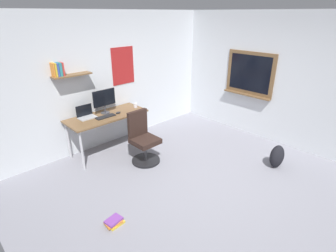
{
  "coord_description": "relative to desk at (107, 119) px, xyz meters",
  "views": [
    {
      "loc": [
        -2.76,
        -2.1,
        2.55
      ],
      "look_at": [
        -0.05,
        0.72,
        0.85
      ],
      "focal_mm": 28.05,
      "sensor_mm": 36.0,
      "label": 1
    }
  ],
  "objects": [
    {
      "name": "keyboard",
      "position": [
        -0.08,
        -0.08,
        0.08
      ],
      "size": [
        0.37,
        0.13,
        0.02
      ],
      "primitive_type": "cube",
      "color": "black",
      "rests_on": "desk"
    },
    {
      "name": "book_stack_on_floor",
      "position": [
        -1.06,
        -1.77,
        -0.64
      ],
      "size": [
        0.25,
        0.18,
        0.09
      ],
      "color": "gold",
      "rests_on": "ground"
    },
    {
      "name": "computer_mouse",
      "position": [
        0.2,
        -0.08,
        0.09
      ],
      "size": [
        0.1,
        0.06,
        0.03
      ],
      "primitive_type": "ellipsoid",
      "color": "#262628",
      "rests_on": "desk"
    },
    {
      "name": "desk",
      "position": [
        0.0,
        0.0,
        0.0
      ],
      "size": [
        1.51,
        0.64,
        0.76
      ],
      "color": "brown",
      "rests_on": "ground"
    },
    {
      "name": "backpack",
      "position": [
        1.81,
        -2.57,
        -0.48
      ],
      "size": [
        0.32,
        0.22,
        0.42
      ],
      "primitive_type": "ellipsoid",
      "color": "black",
      "rests_on": "ground"
    },
    {
      "name": "wall_right",
      "position": [
        2.83,
        -2.02,
        0.62
      ],
      "size": [
        0.22,
        5.0,
        2.6
      ],
      "color": "silver",
      "rests_on": "ground"
    },
    {
      "name": "laptop",
      "position": [
        -0.34,
        0.15,
        0.13
      ],
      "size": [
        0.31,
        0.21,
        0.23
      ],
      "color": "#ADAFB5",
      "rests_on": "desk"
    },
    {
      "name": "ground_plane",
      "position": [
        0.39,
        -2.05,
        -0.69
      ],
      "size": [
        5.2,
        5.2,
        0.0
      ],
      "primitive_type": "plane",
      "color": "gray",
      "rests_on": "ground"
    },
    {
      "name": "monitor_primary",
      "position": [
        0.04,
        0.1,
        0.34
      ],
      "size": [
        0.46,
        0.17,
        0.46
      ],
      "color": "#38383D",
      "rests_on": "desk"
    },
    {
      "name": "office_chair",
      "position": [
        0.25,
        -0.76,
        -0.28
      ],
      "size": [
        0.52,
        0.52,
        0.95
      ],
      "color": "black",
      "rests_on": "ground"
    },
    {
      "name": "wall_back",
      "position": [
        0.38,
        0.4,
        0.62
      ],
      "size": [
        5.0,
        0.3,
        2.6
      ],
      "color": "silver",
      "rests_on": "ground"
    },
    {
      "name": "coffee_mug",
      "position": [
        0.66,
        -0.03,
        0.12
      ],
      "size": [
        0.08,
        0.08,
        0.09
      ],
      "primitive_type": "cylinder",
      "color": "silver",
      "rests_on": "desk"
    }
  ]
}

